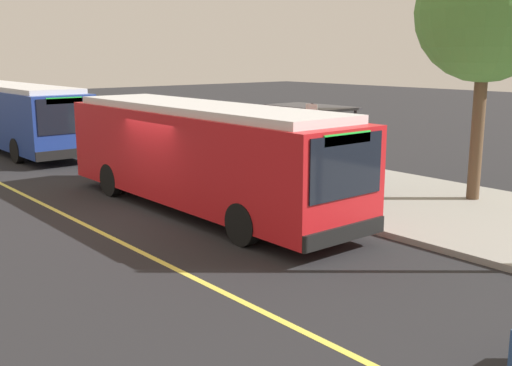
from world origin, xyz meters
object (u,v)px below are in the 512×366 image
(waiting_bench, at_px, (313,165))
(route_sign_post, at_px, (311,139))
(pedestrian_commuter, at_px, (260,157))
(transit_bus_second, at_px, (14,114))
(transit_bus_main, at_px, (201,153))

(waiting_bench, distance_m, route_sign_post, 3.45)
(route_sign_post, distance_m, pedestrian_commuter, 2.64)
(transit_bus_second, relative_size, pedestrian_commuter, 7.07)
(waiting_bench, relative_size, route_sign_post, 0.57)
(transit_bus_main, xyz_separation_m, transit_bus_second, (-14.60, -0.19, 0.00))
(route_sign_post, height_order, pedestrian_commuter, route_sign_post)
(transit_bus_main, bearing_deg, route_sign_post, 55.70)
(transit_bus_main, relative_size, pedestrian_commuter, 6.36)
(transit_bus_main, distance_m, transit_bus_second, 14.60)
(transit_bus_main, distance_m, waiting_bench, 4.96)
(route_sign_post, relative_size, pedestrian_commuter, 1.66)
(transit_bus_second, distance_m, waiting_bench, 15.03)
(transit_bus_second, bearing_deg, transit_bus_main, 0.73)
(pedestrian_commuter, bearing_deg, route_sign_post, -5.44)
(transit_bus_main, bearing_deg, transit_bus_second, -179.27)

